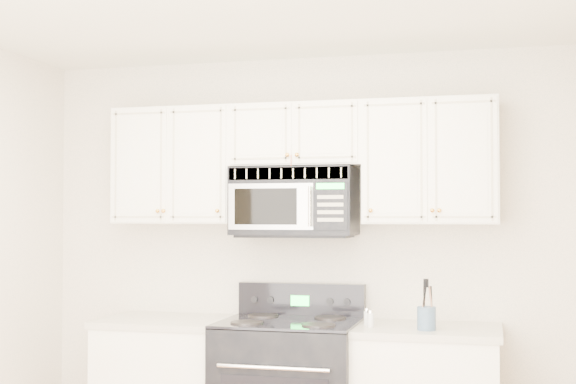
% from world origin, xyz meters
% --- Properties ---
extents(room, '(3.51, 3.51, 2.61)m').
position_xyz_m(room, '(0.00, 0.00, 1.30)').
color(room, '#A2785B').
rests_on(room, ground).
extents(upper_cabinets, '(2.44, 0.37, 0.75)m').
position_xyz_m(upper_cabinets, '(-0.00, 1.58, 1.93)').
color(upper_cabinets, white).
rests_on(upper_cabinets, ground).
extents(microwave, '(0.76, 0.43, 0.42)m').
position_xyz_m(microwave, '(-0.02, 1.55, 1.66)').
color(microwave, black).
rests_on(microwave, ground).
extents(utensil_crock, '(0.11, 0.11, 0.29)m').
position_xyz_m(utensil_crock, '(0.81, 1.30, 0.99)').
color(utensil_crock, '#3B536C').
rests_on(utensil_crock, base_cabinet_right).
extents(shaker_salt, '(0.04, 0.04, 0.10)m').
position_xyz_m(shaker_salt, '(0.45, 1.44, 0.97)').
color(shaker_salt, silver).
rests_on(shaker_salt, base_cabinet_right).
extents(shaker_pepper, '(0.04, 0.04, 0.10)m').
position_xyz_m(shaker_pepper, '(0.49, 1.35, 0.97)').
color(shaker_pepper, silver).
rests_on(shaker_pepper, base_cabinet_right).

